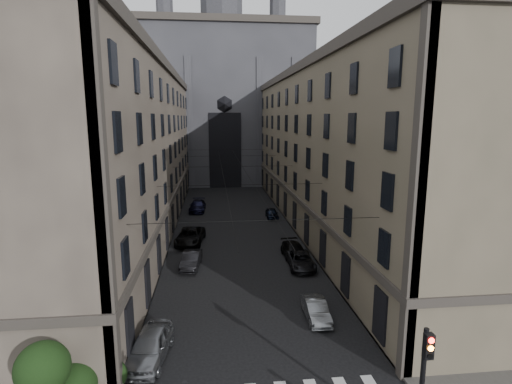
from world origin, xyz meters
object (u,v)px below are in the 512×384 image
object	(u,v)px
car_left_near	(150,346)
car_right_far	(272,213)
car_left_midnear	(191,260)
car_left_midfar	(190,236)
car_right_midfar	(295,251)
car_left_far	(198,206)
traffic_light_right	(424,375)
car_right_near	(316,310)
car_right_midnear	(301,260)
gothic_tower	(223,95)

from	to	relation	value
car_left_near	car_right_far	bearing A→B (deg)	77.25
car_right_far	car_left_near	bearing A→B (deg)	-109.04
car_left_midnear	car_left_midfar	xyz separation A→B (m)	(-0.45, 6.99, 0.09)
car_right_midfar	car_left_midnear	bearing A→B (deg)	-175.76
car_left_far	car_right_midfar	bearing A→B (deg)	-61.35
car_left_midnear	car_left_midfar	bearing A→B (deg)	99.77
car_left_near	car_left_midnear	bearing A→B (deg)	91.14
car_left_midfar	car_right_midfar	world-z (taller)	car_left_midfar
traffic_light_right	car_left_near	distance (m)	13.93
car_left_far	car_right_far	distance (m)	11.10
car_right_near	car_right_far	world-z (taller)	car_right_far
traffic_light_right	car_left_far	bearing A→B (deg)	103.50
car_left_near	car_right_midnear	world-z (taller)	car_left_near
car_right_near	car_left_midfar	bearing A→B (deg)	119.24
gothic_tower	car_left_far	size ratio (longest dim) A/B	11.08
car_left_midnear	car_right_far	xyz separation A→B (m)	(9.73, 16.77, -0.06)
car_left_near	traffic_light_right	bearing A→B (deg)	-24.64
car_left_near	car_right_near	bearing A→B (deg)	26.22
car_right_midnear	car_right_far	world-z (taller)	car_right_midnear
car_left_midfar	car_right_far	xyz separation A→B (m)	(10.18, 9.79, -0.15)
gothic_tower	car_right_midnear	distance (m)	56.13
car_right_far	gothic_tower	bearing A→B (deg)	99.81
car_left_far	car_right_near	distance (m)	33.13
gothic_tower	car_right_far	world-z (taller)	gothic_tower
car_left_midnear	car_left_near	bearing A→B (deg)	-90.36
car_left_far	car_right_near	world-z (taller)	car_left_far
car_right_near	car_right_far	size ratio (longest dim) A/B	1.03
car_left_midfar	car_right_near	distance (m)	19.42
car_left_near	car_left_midnear	size ratio (longest dim) A/B	1.13
traffic_light_right	car_right_midnear	world-z (taller)	traffic_light_right
car_right_near	car_right_midnear	bearing A→B (deg)	85.02
car_right_midnear	car_right_far	distance (m)	17.86
traffic_light_right	car_right_midfar	size ratio (longest dim) A/B	1.08
traffic_light_right	gothic_tower	bearing A→B (deg)	94.38
car_right_midnear	car_right_midfar	xyz separation A→B (m)	(-0.07, 2.32, 0.04)
car_right_near	car_right_midnear	xyz separation A→B (m)	(1.00, 9.09, 0.02)
car_right_midnear	car_right_midfar	world-z (taller)	car_right_midfar
traffic_light_right	car_right_midnear	distance (m)	20.02
car_left_far	car_left_midnear	bearing A→B (deg)	-86.32
gothic_tower	car_right_midfar	size ratio (longest dim) A/B	12.03
gothic_tower	car_left_midfar	xyz separation A→B (m)	(-4.90, -45.13, -17.01)
car_left_near	car_left_midfar	size ratio (longest dim) A/B	0.84
car_right_midfar	gothic_tower	bearing A→B (deg)	92.65
car_left_midnear	car_right_midfar	world-z (taller)	car_right_midfar
gothic_tower	car_left_near	world-z (taller)	gothic_tower
car_left_near	car_left_far	world-z (taller)	car_left_near
car_left_near	car_right_midnear	size ratio (longest dim) A/B	1.01
car_left_midfar	traffic_light_right	bearing A→B (deg)	-62.39
gothic_tower	car_left_midnear	xyz separation A→B (m)	(-4.45, -52.12, -17.10)
car_left_midnear	car_right_midnear	xyz separation A→B (m)	(9.65, -1.08, -0.04)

